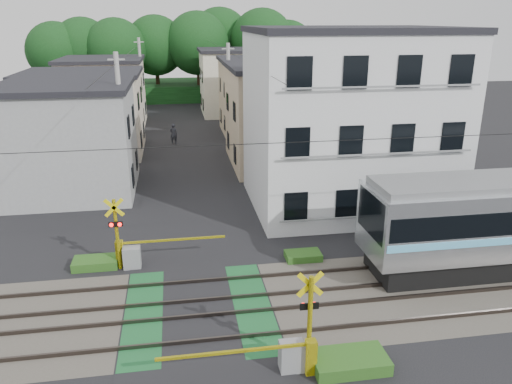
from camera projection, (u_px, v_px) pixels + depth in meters
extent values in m
plane|color=black|center=(199.00, 310.00, 17.53)|extent=(120.00, 120.00, 0.00)
cube|color=#47423A|center=(199.00, 309.00, 17.53)|extent=(120.00, 6.00, 0.00)
cube|color=black|center=(199.00, 309.00, 17.52)|extent=(5.20, 120.00, 0.00)
cube|color=#145126|center=(143.00, 314.00, 17.23)|extent=(1.30, 6.00, 0.00)
cube|color=#145126|center=(252.00, 305.00, 17.81)|extent=(1.30, 6.00, 0.00)
cube|color=#3F3833|center=(202.00, 340.00, 15.73)|extent=(120.00, 0.08, 0.14)
cube|color=#3F3833|center=(199.00, 316.00, 17.04)|extent=(120.00, 0.08, 0.14)
cube|color=#3F3833|center=(198.00, 300.00, 17.97)|extent=(120.00, 0.08, 0.14)
cube|color=#3F3833|center=(196.00, 281.00, 19.27)|extent=(120.00, 0.08, 0.14)
cube|color=black|center=(433.00, 266.00, 19.98)|extent=(2.49, 2.28, 0.62)
cube|color=black|center=(372.00, 215.00, 18.78)|extent=(0.10, 2.50, 1.62)
cylinder|color=yellow|center=(310.00, 323.00, 14.14)|extent=(0.14, 0.14, 3.00)
cube|color=yellow|center=(310.00, 284.00, 13.83)|extent=(0.77, 0.05, 0.77)
cube|color=yellow|center=(310.00, 284.00, 13.83)|extent=(0.77, 0.05, 0.77)
cube|color=black|center=(309.00, 306.00, 14.06)|extent=(0.55, 0.05, 0.20)
sphere|color=#FF0C07|center=(303.00, 306.00, 14.10)|extent=(0.16, 0.16, 0.16)
sphere|color=#FF0C07|center=(314.00, 305.00, 14.14)|extent=(0.16, 0.16, 0.16)
cube|color=gray|center=(292.00, 356.00, 14.41)|extent=(0.70, 0.50, 0.90)
cube|color=yellow|center=(311.00, 357.00, 14.22)|extent=(0.30, 0.30, 1.10)
cube|color=yellow|center=(232.00, 352.00, 13.72)|extent=(4.20, 0.08, 0.08)
cylinder|color=yellow|center=(117.00, 235.00, 19.93)|extent=(0.14, 0.14, 3.00)
cube|color=yellow|center=(114.00, 208.00, 19.44)|extent=(0.77, 0.05, 0.77)
cube|color=yellow|center=(114.00, 208.00, 19.44)|extent=(0.77, 0.05, 0.77)
cube|color=black|center=(116.00, 224.00, 19.67)|extent=(0.55, 0.05, 0.20)
sphere|color=#FF0C07|center=(111.00, 225.00, 19.59)|extent=(0.16, 0.16, 0.16)
sphere|color=#FF0C07|center=(120.00, 224.00, 19.64)|extent=(0.16, 0.16, 0.16)
cube|color=gray|center=(132.00, 257.00, 20.35)|extent=(0.70, 0.50, 0.90)
cube|color=yellow|center=(120.00, 253.00, 20.47)|extent=(0.30, 0.30, 1.10)
cube|color=yellow|center=(175.00, 240.00, 20.67)|extent=(4.20, 0.08, 0.08)
cube|color=silver|center=(348.00, 123.00, 26.19)|extent=(10.00, 8.00, 9.00)
cube|color=black|center=(354.00, 30.00, 24.66)|extent=(10.20, 8.16, 0.30)
cube|color=black|center=(296.00, 207.00, 22.86)|extent=(1.10, 0.06, 1.40)
cube|color=black|center=(347.00, 204.00, 23.23)|extent=(1.10, 0.06, 1.40)
cube|color=black|center=(397.00, 201.00, 23.61)|extent=(1.10, 0.06, 1.40)
cube|color=black|center=(445.00, 198.00, 23.98)|extent=(1.10, 0.06, 1.40)
cube|color=gray|center=(373.00, 216.00, 23.42)|extent=(9.00, 0.06, 0.08)
cube|color=black|center=(298.00, 143.00, 21.87)|extent=(1.10, 0.06, 1.40)
cube|color=black|center=(351.00, 141.00, 22.25)|extent=(1.10, 0.06, 1.40)
cube|color=black|center=(403.00, 139.00, 22.62)|extent=(1.10, 0.06, 1.40)
cube|color=black|center=(453.00, 137.00, 22.99)|extent=(1.10, 0.06, 1.40)
cube|color=gray|center=(378.00, 154.00, 22.43)|extent=(9.00, 0.06, 0.08)
cube|color=black|center=(300.00, 73.00, 20.88)|extent=(1.10, 0.06, 1.40)
cube|color=black|center=(356.00, 72.00, 21.26)|extent=(1.10, 0.06, 1.40)
cube|color=black|center=(409.00, 71.00, 21.63)|extent=(1.10, 0.06, 1.40)
cube|color=black|center=(462.00, 71.00, 22.00)|extent=(1.10, 0.06, 1.40)
cube|color=gray|center=(384.00, 87.00, 21.44)|extent=(9.00, 0.06, 0.08)
cube|color=#999C9E|center=(70.00, 141.00, 28.59)|extent=(7.00, 7.00, 6.00)
cube|color=black|center=(63.00, 86.00, 27.55)|extent=(7.35, 7.35, 0.30)
cube|color=black|center=(133.00, 176.00, 28.06)|extent=(0.06, 1.00, 1.20)
cube|color=black|center=(137.00, 159.00, 31.32)|extent=(0.06, 1.00, 1.20)
cube|color=black|center=(129.00, 127.00, 27.13)|extent=(0.06, 1.00, 1.20)
cube|color=black|center=(133.00, 115.00, 30.39)|extent=(0.06, 1.00, 1.20)
cube|color=#C5AE8B|center=(282.00, 117.00, 34.26)|extent=(7.00, 8.00, 6.50)
cube|color=black|center=(283.00, 66.00, 33.14)|extent=(7.35, 8.40, 0.30)
cube|color=black|center=(235.00, 154.00, 32.50)|extent=(0.06, 1.00, 1.20)
cube|color=black|center=(228.00, 140.00, 36.23)|extent=(0.06, 1.00, 1.20)
cube|color=black|center=(234.00, 111.00, 31.58)|extent=(0.06, 1.00, 1.20)
cube|color=black|center=(227.00, 102.00, 35.31)|extent=(0.06, 1.00, 1.20)
cube|color=beige|center=(86.00, 115.00, 36.93)|extent=(8.00, 7.00, 5.80)
cube|color=black|center=(81.00, 73.00, 35.92)|extent=(8.40, 7.35, 0.30)
cube|color=black|center=(141.00, 139.00, 36.44)|extent=(0.06, 1.00, 1.20)
cube|color=black|center=(144.00, 130.00, 39.70)|extent=(0.06, 1.00, 1.20)
cube|color=black|center=(138.00, 101.00, 35.52)|extent=(0.06, 1.00, 1.20)
cube|color=black|center=(141.00, 94.00, 38.78)|extent=(0.06, 1.00, 1.20)
cube|color=#C5AE8B|center=(262.00, 98.00, 43.69)|extent=(7.00, 7.00, 6.20)
cube|color=black|center=(263.00, 59.00, 42.62)|extent=(7.35, 7.35, 0.30)
cube|color=black|center=(225.00, 123.00, 42.11)|extent=(0.06, 1.00, 1.20)
cube|color=black|center=(221.00, 116.00, 45.37)|extent=(0.06, 1.00, 1.20)
cube|color=black|center=(224.00, 90.00, 41.19)|extent=(0.06, 1.00, 1.20)
cube|color=black|center=(220.00, 84.00, 44.45)|extent=(0.06, 1.00, 1.20)
cube|color=beige|center=(105.00, 94.00, 46.24)|extent=(7.00, 8.00, 6.00)
cube|color=black|center=(101.00, 59.00, 45.21)|extent=(7.35, 8.40, 0.30)
cube|color=black|center=(144.00, 115.00, 45.48)|extent=(0.06, 1.00, 1.20)
cube|color=black|center=(146.00, 108.00, 49.21)|extent=(0.06, 1.00, 1.20)
cube|color=black|center=(141.00, 84.00, 44.56)|extent=(0.06, 1.00, 1.20)
cube|color=black|center=(144.00, 79.00, 48.28)|extent=(0.06, 1.00, 1.20)
cube|color=beige|center=(240.00, 83.00, 52.87)|extent=(8.00, 7.00, 6.40)
cube|color=black|center=(239.00, 50.00, 51.76)|extent=(8.40, 7.35, 0.30)
cube|color=black|center=(203.00, 104.00, 51.25)|extent=(0.06, 1.00, 1.20)
cube|color=black|center=(201.00, 99.00, 54.51)|extent=(0.06, 1.00, 1.20)
cube|color=black|center=(202.00, 77.00, 50.32)|extent=(0.06, 1.00, 1.20)
cube|color=black|center=(200.00, 73.00, 53.58)|extent=(0.06, 1.00, 1.20)
cube|color=#154017|center=(177.00, 90.00, 63.78)|extent=(40.00, 10.00, 2.00)
cylinder|color=#332114|center=(61.00, 85.00, 57.60)|extent=(0.50, 0.50, 4.71)
sphere|color=#154017|center=(56.00, 51.00, 56.36)|extent=(6.60, 6.60, 6.60)
cylinder|color=#332114|center=(87.00, 83.00, 58.88)|extent=(0.50, 0.50, 4.95)
sphere|color=#154017|center=(83.00, 48.00, 57.57)|extent=(6.93, 6.93, 6.93)
cylinder|color=#332114|center=(119.00, 84.00, 58.05)|extent=(0.50, 0.50, 4.91)
sphere|color=#154017|center=(116.00, 49.00, 56.75)|extent=(6.88, 6.88, 6.88)
cylinder|color=#332114|center=(158.00, 80.00, 61.20)|extent=(0.50, 0.50, 5.08)
sphere|color=#154017|center=(155.00, 45.00, 59.87)|extent=(7.11, 7.11, 7.11)
cylinder|color=#332114|center=(199.00, 80.00, 60.46)|extent=(0.50, 0.50, 5.29)
sphere|color=#154017|center=(198.00, 43.00, 59.06)|extent=(7.41, 7.41, 7.41)
cylinder|color=#332114|center=(221.00, 75.00, 64.26)|extent=(0.50, 0.50, 5.53)
sphere|color=#154017|center=(220.00, 39.00, 62.80)|extent=(7.75, 7.75, 7.75)
cylinder|color=#332114|center=(262.00, 78.00, 61.41)|extent=(0.50, 0.50, 5.45)
sphere|color=#154017|center=(262.00, 41.00, 59.97)|extent=(7.63, 7.63, 7.63)
cylinder|color=#332114|center=(287.00, 80.00, 62.68)|extent=(0.50, 0.50, 4.78)
sphere|color=#154017|center=(287.00, 48.00, 61.42)|extent=(6.69, 6.69, 6.69)
cube|color=black|center=(360.00, 140.00, 17.71)|extent=(60.00, 0.02, 0.02)
cylinder|color=#A5A5A0|center=(122.00, 126.00, 27.80)|extent=(0.26, 0.26, 8.00)
cube|color=#A5A5A0|center=(116.00, 59.00, 26.61)|extent=(0.90, 0.08, 0.08)
cylinder|color=#A5A5A0|center=(229.00, 99.00, 37.25)|extent=(0.26, 0.26, 8.00)
cube|color=#A5A5A0|center=(228.00, 49.00, 36.07)|extent=(0.90, 0.08, 0.08)
cylinder|color=#A5A5A0|center=(142.00, 81.00, 47.36)|extent=(0.26, 0.26, 8.00)
cube|color=#A5A5A0|center=(139.00, 42.00, 46.18)|extent=(0.90, 0.08, 0.08)
cube|color=black|center=(131.00, 51.00, 36.46)|extent=(0.02, 42.00, 0.02)
cube|color=black|center=(226.00, 50.00, 37.53)|extent=(0.02, 42.00, 0.02)
imported|color=#31333D|center=(174.00, 134.00, 40.32)|extent=(0.65, 0.47, 1.67)
cube|color=#2D5E1E|center=(350.00, 362.00, 14.56)|extent=(2.20, 1.20, 0.40)
cube|color=#2D5E1E|center=(96.00, 263.00, 20.49)|extent=(1.80, 1.00, 0.36)
cube|color=#2D5E1E|center=(303.00, 256.00, 21.16)|extent=(1.50, 0.90, 0.30)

